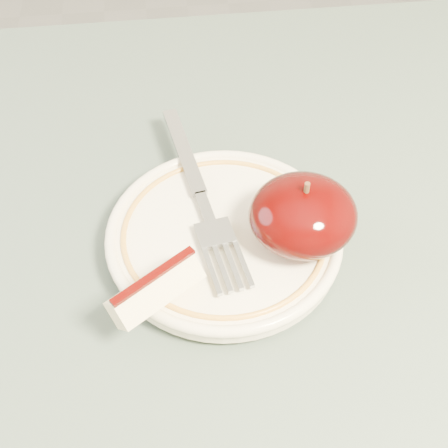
{
  "coord_description": "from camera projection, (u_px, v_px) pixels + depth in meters",
  "views": [
    {
      "loc": [
        0.03,
        -0.18,
        1.13
      ],
      "look_at": [
        0.07,
        0.12,
        0.78
      ],
      "focal_mm": 50.0,
      "sensor_mm": 36.0,
      "label": 1
    }
  ],
  "objects": [
    {
      "name": "apple_wedge",
      "position": [
        156.0,
        289.0,
        0.42
      ],
      "size": [
        0.07,
        0.06,
        0.03
      ],
      "rotation": [
        0.0,
        0.0,
        0.61
      ],
      "color": "beige",
      "rests_on": "plate"
    },
    {
      "name": "apple_half",
      "position": [
        303.0,
        215.0,
        0.45
      ],
      "size": [
        0.08,
        0.08,
        0.06
      ],
      "color": "black",
      "rests_on": "plate"
    },
    {
      "name": "fork",
      "position": [
        201.0,
        195.0,
        0.49
      ],
      "size": [
        0.05,
        0.2,
        0.0
      ],
      "rotation": [
        0.0,
        0.0,
        1.74
      ],
      "color": "#95989D",
      "rests_on": "plate"
    },
    {
      "name": "table",
      "position": [
        154.0,
        448.0,
        0.47
      ],
      "size": [
        0.9,
        0.9,
        0.75
      ],
      "color": "brown",
      "rests_on": "ground"
    },
    {
      "name": "plate",
      "position": [
        224.0,
        236.0,
        0.47
      ],
      "size": [
        0.18,
        0.18,
        0.02
      ],
      "color": "beige",
      "rests_on": "table"
    }
  ]
}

